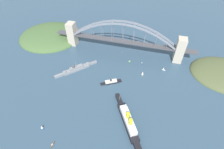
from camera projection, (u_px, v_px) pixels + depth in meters
name	position (u px, v px, depth m)	size (l,w,h in m)	color
ground_plane	(122.00, 52.00, 360.28)	(1400.00, 1400.00, 0.00)	#334C60
harbor_arch_bridge	(123.00, 41.00, 341.69)	(281.28, 18.26, 66.60)	#BCB29E
headland_east_shore	(51.00, 36.00, 403.73)	(139.22, 131.12, 30.43)	#476638
ocean_liner	(128.00, 121.00, 236.83)	(58.17, 90.01, 20.30)	black
naval_cruiser	(76.00, 69.00, 317.54)	(60.02, 63.10, 17.97)	gray
harbor_ferry_steamer	(111.00, 82.00, 295.09)	(34.37, 23.03, 7.39)	black
seaplane_taxiing_near_bridge	(137.00, 42.00, 382.81)	(9.68, 7.18, 4.89)	#B7B7B2
small_boat_0	(143.00, 73.00, 308.03)	(4.36, 7.18, 8.30)	gold
small_boat_1	(53.00, 145.00, 218.18)	(1.65, 7.98, 2.45)	brown
small_boat_2	(42.00, 127.00, 232.98)	(5.98, 4.15, 7.04)	#234C8C
small_boat_3	(163.00, 69.00, 317.61)	(6.46, 4.50, 6.61)	silver
small_boat_4	(142.00, 63.00, 332.58)	(3.78, 7.37, 1.86)	#234C8C
small_boat_5	(129.00, 62.00, 335.60)	(6.88, 8.36, 2.42)	#2D6B3D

